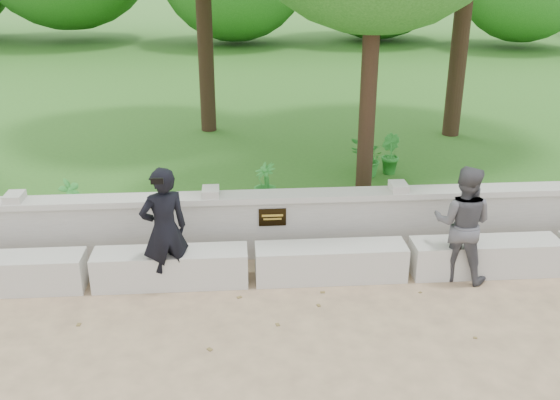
{
  "coord_description": "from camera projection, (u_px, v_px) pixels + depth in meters",
  "views": [
    {
      "loc": [
        -0.16,
        -5.03,
        3.91
      ],
      "look_at": [
        0.36,
        1.95,
        1.07
      ],
      "focal_mm": 40.0,
      "sensor_mm": 36.0,
      "label": 1
    }
  ],
  "objects": [
    {
      "name": "man_main",
      "position": [
        164.0,
        230.0,
        7.43
      ],
      "size": [
        0.68,
        0.64,
        1.58
      ],
      "color": "black",
      "rests_on": "ground"
    },
    {
      "name": "visitor_left",
      "position": [
        463.0,
        224.0,
        7.69
      ],
      "size": [
        0.91,
        0.84,
        1.5
      ],
      "color": "#47474D",
      "rests_on": "ground"
    },
    {
      "name": "concrete_bench",
      "position": [
        252.0,
        265.0,
        7.8
      ],
      "size": [
        11.9,
        0.45,
        0.45
      ],
      "color": "beige",
      "rests_on": "ground"
    },
    {
      "name": "shrub_a",
      "position": [
        72.0,
        202.0,
        8.79
      ],
      "size": [
        0.4,
        0.42,
        0.67
      ],
      "primitive_type": "imported",
      "rotation": [
        0.0,
        0.0,
        0.96
      ],
      "color": "#2F8A31",
      "rests_on": "lawn"
    },
    {
      "name": "parapet_wall",
      "position": [
        250.0,
        224.0,
        8.36
      ],
      "size": [
        12.5,
        0.35,
        0.9
      ],
      "color": "#B5B3AB",
      "rests_on": "ground"
    },
    {
      "name": "shrub_b",
      "position": [
        389.0,
        154.0,
        10.79
      ],
      "size": [
        0.38,
        0.43,
        0.69
      ],
      "primitive_type": "imported",
      "rotation": [
        0.0,
        0.0,
        1.78
      ],
      "color": "#2F8A31",
      "rests_on": "lawn"
    },
    {
      "name": "shrub_d",
      "position": [
        265.0,
        184.0,
        9.49
      ],
      "size": [
        0.47,
        0.48,
        0.64
      ],
      "primitive_type": "imported",
      "rotation": [
        0.0,
        0.0,
        5.31
      ],
      "color": "#2F8A31",
      "rests_on": "lawn"
    },
    {
      "name": "lawn",
      "position": [
        239.0,
        81.0,
        19.02
      ],
      "size": [
        40.0,
        22.0,
        0.25
      ],
      "primitive_type": "cube",
      "color": "#2B5B1C",
      "rests_on": "ground"
    },
    {
      "name": "ground",
      "position": [
        258.0,
        376.0,
        6.13
      ],
      "size": [
        80.0,
        80.0,
        0.0
      ],
      "primitive_type": "plane",
      "color": "tan",
      "rests_on": "ground"
    },
    {
      "name": "shrub_c",
      "position": [
        368.0,
        159.0,
        10.63
      ],
      "size": [
        0.66,
        0.6,
        0.63
      ],
      "primitive_type": "imported",
      "rotation": [
        0.0,
        0.0,
        3.35
      ],
      "color": "#2F8A31",
      "rests_on": "lawn"
    }
  ]
}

